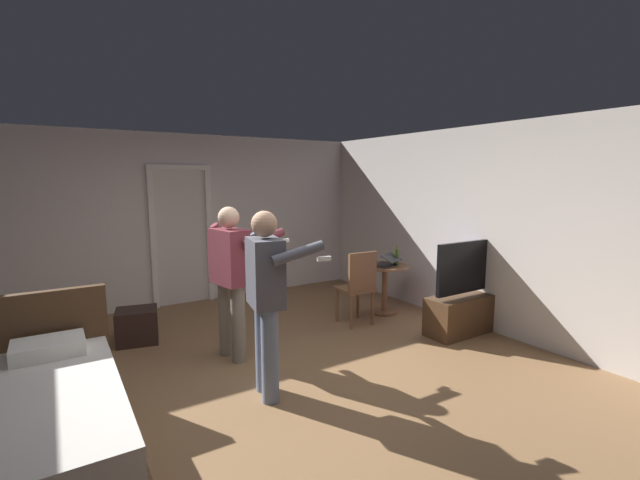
{
  "coord_description": "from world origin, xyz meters",
  "views": [
    {
      "loc": [
        -1.62,
        -3.38,
        1.93
      ],
      "look_at": [
        0.81,
        0.46,
        1.27
      ],
      "focal_mm": 24.04,
      "sensor_mm": 36.0,
      "label": 1
    }
  ],
  "objects": [
    {
      "name": "person_striped_shirt",
      "position": [
        -0.05,
        0.86,
        0.95
      ],
      "size": [
        0.78,
        0.64,
        1.64
      ],
      "color": "gray",
      "rests_on": "ground_plane"
    },
    {
      "name": "wooden_chair",
      "position": [
        1.73,
        0.98,
        0.54
      ],
      "size": [
        0.44,
        0.44,
        0.99
      ],
      "color": "brown",
      "rests_on": "ground_plane"
    },
    {
      "name": "wall_back",
      "position": [
        0.0,
        3.3,
        1.3
      ],
      "size": [
        6.27,
        0.12,
        2.6
      ],
      "primitive_type": "cube",
      "color": "silver",
      "rests_on": "ground_plane"
    },
    {
      "name": "laptop",
      "position": [
        2.36,
        1.15,
        0.75
      ],
      "size": [
        0.41,
        0.42,
        0.17
      ],
      "color": "black",
      "rests_on": "side_table"
    },
    {
      "name": "person_blue_shirt",
      "position": [
        -0.08,
        -0.08,
        0.95
      ],
      "size": [
        0.62,
        0.64,
        1.66
      ],
      "color": "slate",
      "rests_on": "ground_plane"
    },
    {
      "name": "ground_plane",
      "position": [
        0.0,
        0.0,
        0.0
      ],
      "size": [
        7.12,
        7.12,
        0.0
      ],
      "primitive_type": "plane",
      "color": "olive"
    },
    {
      "name": "wall_right",
      "position": [
        3.08,
        0.0,
        1.3
      ],
      "size": [
        0.12,
        6.71,
        2.6
      ],
      "primitive_type": "cube",
      "color": "silver",
      "rests_on": "ground_plane"
    },
    {
      "name": "tv_flatscreen",
      "position": [
        2.72,
        0.04,
        0.34
      ],
      "size": [
        1.11,
        0.4,
        1.17
      ],
      "color": "#4C331E",
      "rests_on": "ground_plane"
    },
    {
      "name": "doorway_frame",
      "position": [
        0.05,
        3.22,
        1.22
      ],
      "size": [
        0.93,
        0.08,
        2.13
      ],
      "color": "white",
      "rests_on": "ground_plane"
    },
    {
      "name": "suitcase_dark",
      "position": [
        -0.85,
        1.88,
        0.2
      ],
      "size": [
        0.53,
        0.48,
        0.4
      ],
      "primitive_type": "cube",
      "rotation": [
        0.0,
        0.0,
        -0.2
      ],
      "color": "black",
      "rests_on": "ground_plane"
    },
    {
      "name": "side_table",
      "position": [
        2.37,
        1.19,
        0.47
      ],
      "size": [
        0.66,
        0.66,
        0.7
      ],
      "color": "brown",
      "rests_on": "ground_plane"
    },
    {
      "name": "bottle_on_table",
      "position": [
        2.51,
        1.11,
        0.82
      ],
      "size": [
        0.06,
        0.06,
        0.28
      ],
      "color": "#334613",
      "rests_on": "side_table"
    }
  ]
}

